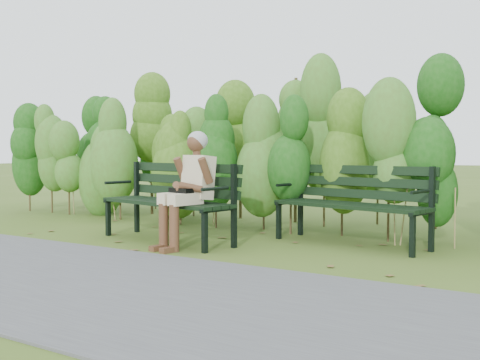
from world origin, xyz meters
The scene contains 7 objects.
ground centered at (0.00, 0.00, 0.00)m, with size 80.00×80.00×0.00m, color #435D1B.
footpath centered at (0.00, -2.20, 0.01)m, with size 60.00×2.50×0.01m, color #474749.
hedge_band centered at (0.00, 1.86, 1.26)m, with size 11.04×1.67×2.42m.
leaf_litter centered at (-0.12, 0.16, 0.00)m, with size 5.36×2.13×0.01m.
bench_left centered at (-0.71, -0.07, 0.56)m, with size 2.00×0.99×0.96m.
bench_right centered at (1.28, 0.86, 0.55)m, with size 1.96×0.98×0.94m.
seated_woman centered at (-0.24, -0.36, 0.76)m, with size 0.54×0.80×1.34m.
Camera 1 is at (3.62, -5.49, 1.11)m, focal length 42.00 mm.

